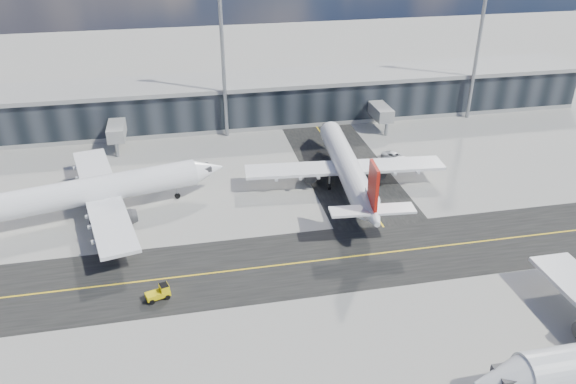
# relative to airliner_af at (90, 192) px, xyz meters

# --- Properties ---
(ground) EXTENTS (300.00, 300.00, 0.00)m
(ground) POSITION_rel_airliner_af_xyz_m (22.08, -21.53, -3.85)
(ground) COLOR gray
(ground) RESTS_ON ground
(taxiway_lanes) EXTENTS (180.00, 63.00, 0.03)m
(taxiway_lanes) POSITION_rel_airliner_af_xyz_m (25.99, -10.79, -3.84)
(taxiway_lanes) COLOR black
(taxiway_lanes) RESTS_ON ground
(terminal_concourse) EXTENTS (152.00, 19.80, 8.80)m
(terminal_concourse) POSITION_rel_airliner_af_xyz_m (22.12, 33.41, 0.24)
(terminal_concourse) COLOR black
(terminal_concourse) RESTS_ON ground
(floodlight_masts) EXTENTS (102.50, 0.70, 28.90)m
(floodlight_masts) POSITION_rel_airliner_af_xyz_m (22.08, 26.47, 11.75)
(floodlight_masts) COLOR gray
(floodlight_masts) RESTS_ON ground
(airliner_af) EXTENTS (39.11, 33.59, 11.66)m
(airliner_af) POSITION_rel_airliner_af_xyz_m (0.00, 0.00, 0.00)
(airliner_af) COLOR white
(airliner_af) RESTS_ON ground
(airliner_redtail) EXTENTS (31.93, 37.42, 11.08)m
(airliner_redtail) POSITION_rel_airliner_af_xyz_m (38.35, 1.13, -0.19)
(airliner_redtail) COLOR white
(airliner_redtail) RESTS_ON ground
(baggage_tug) EXTENTS (2.99, 2.08, 1.71)m
(baggage_tug) POSITION_rel_airliner_af_xyz_m (9.47, -21.22, -2.99)
(baggage_tug) COLOR yellow
(baggage_tug) RESTS_ON ground
(service_van) EXTENTS (4.46, 5.30, 1.35)m
(service_van) POSITION_rel_airliner_af_xyz_m (49.61, 9.34, -3.18)
(service_van) COLOR white
(service_van) RESTS_ON ground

